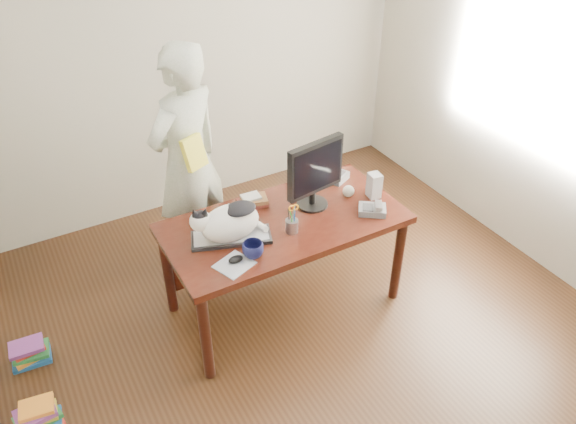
# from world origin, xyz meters

# --- Properties ---
(room) EXTENTS (4.50, 4.50, 4.50)m
(room) POSITION_xyz_m (0.00, 0.00, 1.35)
(room) COLOR black
(room) RESTS_ON ground
(desk) EXTENTS (1.60, 0.80, 0.75)m
(desk) POSITION_xyz_m (0.00, 0.68, 0.60)
(desk) COLOR black
(desk) RESTS_ON ground
(keyboard) EXTENTS (0.54, 0.35, 0.03)m
(keyboard) POSITION_xyz_m (-0.39, 0.59, 0.76)
(keyboard) COLOR black
(keyboard) RESTS_ON desk
(cat) EXTENTS (0.49, 0.35, 0.28)m
(cat) POSITION_xyz_m (-0.41, 0.59, 0.89)
(cat) COLOR white
(cat) RESTS_ON keyboard
(monitor) EXTENTS (0.44, 0.25, 0.49)m
(monitor) POSITION_xyz_m (0.26, 0.65, 1.03)
(monitor) COLOR black
(monitor) RESTS_ON desk
(pen_cup) EXTENTS (0.09, 0.09, 0.21)m
(pen_cup) POSITION_xyz_m (-0.02, 0.47, 0.81)
(pen_cup) COLOR gray
(pen_cup) RESTS_ON desk
(mousepad) EXTENTS (0.26, 0.25, 0.00)m
(mousepad) POSITION_xyz_m (-0.48, 0.35, 0.75)
(mousepad) COLOR #B5BBC2
(mousepad) RESTS_ON desk
(mouse) EXTENTS (0.11, 0.09, 0.04)m
(mouse) POSITION_xyz_m (-0.46, 0.37, 0.77)
(mouse) COLOR black
(mouse) RESTS_ON mousepad
(coffee_mug) EXTENTS (0.18, 0.18, 0.10)m
(coffee_mug) POSITION_xyz_m (-0.35, 0.37, 0.80)
(coffee_mug) COLOR black
(coffee_mug) RESTS_ON desk
(phone) EXTENTS (0.22, 0.21, 0.08)m
(phone) POSITION_xyz_m (0.57, 0.39, 0.78)
(phone) COLOR slate
(phone) RESTS_ON desk
(speaker) EXTENTS (0.09, 0.10, 0.18)m
(speaker) POSITION_xyz_m (0.69, 0.55, 0.84)
(speaker) COLOR #9F9FA1
(speaker) RESTS_ON desk
(baseball) EXTENTS (0.08, 0.08, 0.08)m
(baseball) POSITION_xyz_m (0.54, 0.63, 0.79)
(baseball) COLOR beige
(baseball) RESTS_ON desk
(book_stack) EXTENTS (0.22, 0.18, 0.07)m
(book_stack) POSITION_xyz_m (-0.10, 0.87, 0.78)
(book_stack) COLOR #501A15
(book_stack) RESTS_ON desk
(calculator) EXTENTS (0.23, 0.25, 0.06)m
(calculator) POSITION_xyz_m (0.57, 0.89, 0.78)
(calculator) COLOR slate
(calculator) RESTS_ON desk
(person) EXTENTS (0.77, 0.65, 1.78)m
(person) POSITION_xyz_m (-0.36, 1.41, 0.89)
(person) COLOR white
(person) RESTS_ON ground
(held_book) EXTENTS (0.19, 0.16, 0.23)m
(held_book) POSITION_xyz_m (-0.36, 1.24, 1.05)
(held_book) COLOR yellow
(held_book) RESTS_ON person
(book_pile_a) EXTENTS (0.27, 0.22, 0.18)m
(book_pile_a) POSITION_xyz_m (-1.75, 0.40, 0.09)
(book_pile_a) COLOR red
(book_pile_a) RESTS_ON ground
(book_pile_b) EXTENTS (0.26, 0.20, 0.15)m
(book_pile_b) POSITION_xyz_m (-1.72, 0.95, 0.07)
(book_pile_b) COLOR #185295
(book_pile_b) RESTS_ON ground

